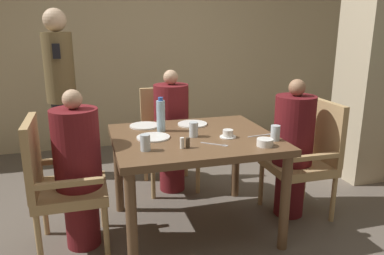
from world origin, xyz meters
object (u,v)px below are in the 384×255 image
Objects in this scene: chair_left_side at (57,180)px; standing_host at (61,90)px; plate_main_left at (192,124)px; glass_tall_mid at (275,133)px; diner_in_left_chair at (78,169)px; chair_far_side at (168,134)px; diner_in_far_chair at (172,130)px; plate_dessert_center at (153,137)px; teacup_with_saucer at (228,134)px; diner_in_right_chair at (293,148)px; plate_main_right at (145,126)px; water_bottle at (161,115)px; chair_right_side at (307,154)px; bowl_small at (265,142)px; glass_tall_near at (145,143)px; glass_tall_far at (194,129)px.

chair_left_side is 0.56× the size of standing_host.
plate_main_left is 0.73m from glass_tall_mid.
diner_in_left_chair is 1.22m from chair_far_side.
diner_in_far_chair reaches higher than plate_dessert_center.
teacup_with_saucer reaches higher than plate_main_left.
diner_in_left_chair is at bearing 174.16° from teacup_with_saucer.
diner_in_right_chair reaches higher than chair_far_side.
chair_far_side is at bearing 42.38° from chair_left_side.
water_bottle is (0.10, -0.17, 0.12)m from plate_main_right.
standing_host reaches higher than water_bottle.
chair_right_side is 0.83× the size of diner_in_right_chair.
plate_dessert_center is 0.91× the size of water_bottle.
chair_left_side is 3.97× the size of plate_dessert_center.
plate_main_right is at bearing 134.19° from bowl_small.
glass_tall_mid is at bearing -52.19° from plate_main_left.
plate_main_right is (-0.39, 0.05, 0.00)m from plate_main_left.
standing_host is 2.22m from bowl_small.
diner_in_right_chair is 1.10m from water_bottle.
standing_host is at bearing 123.34° from water_bottle.
plate_main_left is (0.91, 0.31, 0.18)m from diner_in_left_chair.
chair_right_side is 3.97× the size of plate_dessert_center.
chair_far_side reaches higher than bowl_small.
diner_in_right_chair is at bearing -1.27° from plate_dessert_center.
glass_tall_mid reaches higher than plate_main_right.
diner_in_left_chair reaches higher than plate_main_left.
standing_host reaches higher than glass_tall_near.
standing_host is at bearing 142.96° from diner_in_right_chair.
chair_right_side is 1.03m from glass_tall_far.
chair_far_side is 0.83× the size of diner_in_right_chair.
water_bottle is at bearing 170.74° from chair_right_side.
diner_in_far_chair is 1.12m from diner_in_right_chair.
chair_far_side is 3.61× the size of water_bottle.
standing_host is 2.23m from glass_tall_mid.
chair_right_side is at bearing 8.21° from teacup_with_saucer.
plate_main_right is 0.71m from teacup_with_saucer.
plate_dessert_center is (-0.30, -0.72, 0.17)m from diner_in_far_chair.
glass_tall_far is at bearing -90.52° from chair_far_side.
teacup_with_saucer is (0.23, -0.86, 0.19)m from diner_in_far_chair.
water_bottle is at bearing 17.10° from diner_in_left_chair.
plate_main_left is (0.08, -0.44, 0.17)m from diner_in_far_chair.
plate_dessert_center is 2.21× the size of glass_tall_near.
plate_main_right is 0.49m from glass_tall_far.
standing_host is at bearing 145.02° from chair_right_side.
standing_host is at bearing 153.99° from chair_far_side.
diner_in_far_chair reaches higher than teacup_with_saucer.
glass_tall_mid is 0.58m from glass_tall_far.
standing_host reaches higher than glass_tall_mid.
glass_tall_mid is at bearing -32.19° from water_bottle.
diner_in_left_chair is at bearing 0.00° from chair_left_side.
chair_right_side is at bearing 31.88° from bowl_small.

